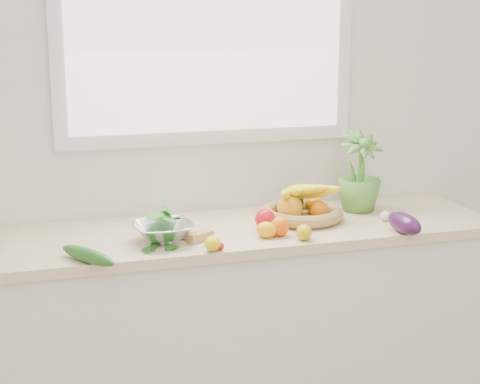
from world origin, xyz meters
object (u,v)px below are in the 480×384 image
object	(u,v)px
potted_herb	(359,171)
fruit_basket	(301,208)
cucumber	(88,255)
colander_with_spinach	(163,227)
eggplant	(404,223)
apple	(265,219)

from	to	relation	value
potted_herb	fruit_basket	size ratio (longest dim) A/B	0.83
cucumber	potted_herb	size ratio (longest dim) A/B	0.81
fruit_basket	colander_with_spinach	bearing A→B (deg)	-167.13
eggplant	colander_with_spinach	bearing A→B (deg)	170.26
colander_with_spinach	potted_herb	bearing A→B (deg)	13.09
apple	fruit_basket	size ratio (longest dim) A/B	0.20
fruit_basket	colander_with_spinach	world-z (taller)	fruit_basket
apple	potted_herb	distance (m)	0.53
eggplant	potted_herb	size ratio (longest dim) A/B	0.59
apple	cucumber	bearing A→B (deg)	-163.34
apple	cucumber	distance (m)	0.76
fruit_basket	colander_with_spinach	distance (m)	0.63
cucumber	apple	bearing A→B (deg)	16.66
cucumber	colander_with_spinach	size ratio (longest dim) A/B	1.17
eggplant	colander_with_spinach	size ratio (longest dim) A/B	0.86
fruit_basket	apple	bearing A→B (deg)	-155.96
fruit_basket	colander_with_spinach	xyz separation A→B (m)	(-0.62, -0.14, 0.01)
apple	cucumber	size ratio (longest dim) A/B	0.29
cucumber	colander_with_spinach	bearing A→B (deg)	28.30
potted_herb	colander_with_spinach	xyz separation A→B (m)	(-0.91, -0.21, -0.12)
apple	eggplant	distance (m)	0.55
eggplant	cucumber	size ratio (longest dim) A/B	0.73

